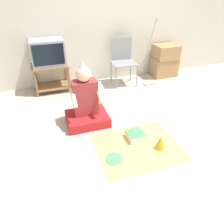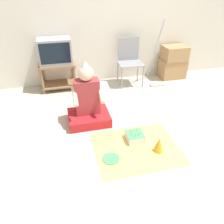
% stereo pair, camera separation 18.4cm
% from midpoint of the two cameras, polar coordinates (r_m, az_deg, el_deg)
% --- Properties ---
extents(ground_plane, '(16.00, 16.00, 0.00)m').
position_cam_midpoint_polar(ground_plane, '(3.01, 14.14, -7.28)').
color(ground_plane, '#BCB29E').
extents(wall_back, '(6.40, 0.06, 2.55)m').
position_cam_midpoint_polar(wall_back, '(4.43, 2.75, 24.32)').
color(wall_back, beige).
rests_on(wall_back, ground_plane).
extents(tv_stand, '(0.65, 0.42, 0.50)m').
position_cam_midpoint_polar(tv_stand, '(4.27, -12.70, 9.67)').
color(tv_stand, olive).
rests_on(tv_stand, ground_plane).
extents(tv, '(0.57, 0.41, 0.45)m').
position_cam_midpoint_polar(tv, '(4.13, -13.41, 15.19)').
color(tv, '#99999E').
rests_on(tv, tv_stand).
extents(folding_chair, '(0.48, 0.42, 0.89)m').
position_cam_midpoint_polar(folding_chair, '(4.36, 5.86, 13.78)').
color(folding_chair, gray).
rests_on(folding_chair, ground_plane).
extents(cardboard_box_stack, '(0.52, 0.39, 0.67)m').
position_cam_midpoint_polar(cardboard_box_stack, '(4.88, 16.75, 12.36)').
color(cardboard_box_stack, '#A87F51').
rests_on(cardboard_box_stack, ground_plane).
extents(dust_mop, '(0.28, 0.54, 1.26)m').
position_cam_midpoint_polar(dust_mop, '(4.47, 12.63, 11.83)').
color(dust_mop, '#B2ADA3').
rests_on(dust_mop, ground_plane).
extents(person_seated, '(0.60, 0.49, 0.93)m').
position_cam_midpoint_polar(person_seated, '(3.16, -4.66, 2.09)').
color(person_seated, red).
rests_on(person_seated, ground_plane).
extents(party_cloth, '(1.06, 0.87, 0.01)m').
position_cam_midpoint_polar(party_cloth, '(2.83, 8.22, -9.27)').
color(party_cloth, '#EAD666').
rests_on(party_cloth, ground_plane).
extents(birthday_cake, '(0.23, 0.23, 0.15)m').
position_cam_midpoint_polar(birthday_cake, '(2.93, 7.82, -6.38)').
color(birthday_cake, silver).
rests_on(birthday_cake, party_cloth).
extents(party_hat_blue, '(0.13, 0.13, 0.20)m').
position_cam_midpoint_polar(party_hat_blue, '(2.78, 14.05, -8.24)').
color(party_hat_blue, gold).
rests_on(party_hat_blue, party_cloth).
extents(paper_plate, '(0.21, 0.21, 0.01)m').
position_cam_midpoint_polar(paper_plate, '(2.65, 1.77, -12.07)').
color(paper_plate, '#4CB266').
rests_on(paper_plate, party_cloth).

